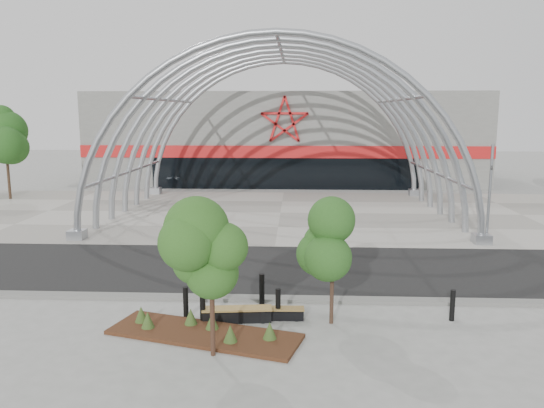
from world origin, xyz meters
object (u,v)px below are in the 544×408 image
at_px(street_tree_1, 333,242).
at_px(bench_0, 237,315).
at_px(bollard_2, 262,290).
at_px(signal_pole, 490,192).
at_px(bench_1, 275,314).
at_px(street_tree_0, 211,249).

bearing_deg(street_tree_1, bench_0, -179.98).
distance_m(street_tree_1, bench_0, 3.69).
bearing_deg(bollard_2, signal_pole, 41.00).
bearing_deg(signal_pole, bollard_2, -139.00).
xyz_separation_m(signal_pole, bench_0, (-11.14, -10.48, -2.31)).
xyz_separation_m(street_tree_1, bench_1, (-1.71, 0.24, -2.35)).
height_order(street_tree_0, bollard_2, street_tree_0).
distance_m(bench_0, bench_1, 1.19).
xyz_separation_m(bench_0, bollard_2, (0.67, 1.38, 0.33)).
bearing_deg(bollard_2, street_tree_0, -105.97).
height_order(street_tree_1, bench_1, street_tree_1).
xyz_separation_m(bench_1, bollard_2, (-0.49, 1.14, 0.37)).
height_order(bench_1, bollard_2, bollard_2).
bearing_deg(bench_0, signal_pole, 43.25).
height_order(street_tree_1, bollard_2, street_tree_1).
relative_size(street_tree_0, bench_0, 1.86).
bearing_deg(street_tree_1, signal_pole, 51.74).
relative_size(signal_pole, bollard_2, 4.41).
bearing_deg(bollard_2, bench_1, -66.62).
relative_size(signal_pole, street_tree_1, 1.37).
height_order(bench_0, bollard_2, bollard_2).
bearing_deg(signal_pole, street_tree_0, -132.04).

